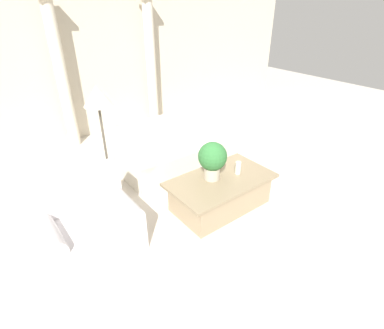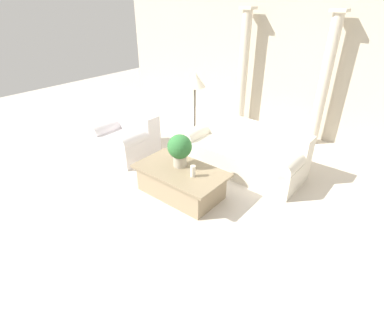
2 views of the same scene
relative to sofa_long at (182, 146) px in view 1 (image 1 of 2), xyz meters
The scene contains 10 objects.
ground_plane 1.05m from the sofa_long, 101.19° to the right, with size 16.00×16.00×0.00m, color beige.
wall_back 2.58m from the sofa_long, 94.95° to the left, with size 10.00×0.06×3.20m.
sofa_long is the anchor object (origin of this frame).
loveseat 2.30m from the sofa_long, 155.61° to the right, with size 1.11×0.89×0.82m.
coffee_table 1.39m from the sofa_long, 103.80° to the right, with size 1.43×0.81×0.45m.
potted_plant 1.39m from the sofa_long, 108.44° to the right, with size 0.38×0.38×0.52m.
pillar_candle 1.40m from the sofa_long, 92.25° to the right, with size 0.07×0.07×0.18m.
floor_lamp 1.63m from the sofa_long, behind, with size 0.40×0.40×1.54m.
column_left 2.51m from the sofa_long, 123.00° to the left, with size 0.30×0.30×2.60m.
column_right 2.25m from the sofa_long, 72.91° to the left, with size 0.30×0.30×2.60m.
Camera 1 is at (-2.52, -2.83, 2.59)m, focal length 28.00 mm.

